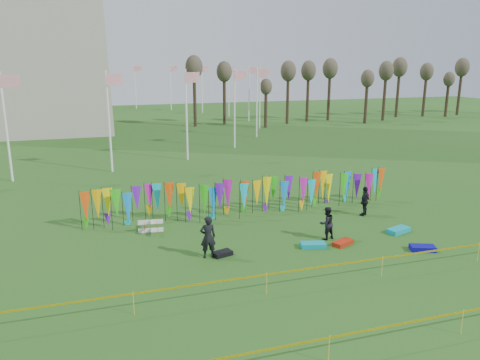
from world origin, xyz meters
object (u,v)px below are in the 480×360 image
object	(u,v)px
person_left	(208,237)
person_right	(365,201)
kite_bag_turquoise	(313,245)
kite_bag_black	(222,253)
box_kite	(151,226)
person_mid	(327,223)
kite_bag_red	(343,243)
kite_bag_blue	(423,248)
kite_bag_teal	(398,230)

from	to	relation	value
person_left	person_right	size ratio (longest dim) A/B	1.14
kite_bag_turquoise	kite_bag_black	size ratio (longest dim) A/B	1.34
box_kite	person_right	world-z (taller)	person_right
person_mid	kite_bag_red	distance (m)	1.27
person_left	kite_bag_turquoise	bearing A→B (deg)	176.81
person_mid	kite_bag_blue	world-z (taller)	person_mid
person_right	kite_bag_blue	bearing A→B (deg)	53.35
person_right	kite_bag_black	xyz separation A→B (m)	(-9.38, -3.08, -0.77)
person_mid	person_left	bearing A→B (deg)	-7.82
box_kite	kite_bag_black	bearing A→B (deg)	-55.16
person_left	kite_bag_teal	xyz separation A→B (m)	(10.25, 0.10, -0.87)
kite_bag_turquoise	kite_bag_black	world-z (taller)	kite_bag_turquoise
person_right	kite_bag_teal	distance (m)	3.08
kite_bag_blue	box_kite	bearing A→B (deg)	152.36
kite_bag_red	kite_bag_teal	distance (m)	3.67
box_kite	person_right	distance (m)	12.19
kite_bag_turquoise	kite_bag_teal	size ratio (longest dim) A/B	0.93
person_mid	kite_bag_teal	size ratio (longest dim) A/B	1.33
kite_bag_turquoise	kite_bag_teal	world-z (taller)	kite_bag_teal
person_mid	kite_bag_teal	xyz separation A→B (m)	(4.05, -0.31, -0.72)
person_mid	kite_bag_red	xyz separation A→B (m)	(0.44, -0.92, -0.74)
kite_bag_turquoise	person_left	bearing A→B (deg)	175.63
person_mid	kite_bag_black	size ratio (longest dim) A/B	1.92
person_left	kite_bag_red	world-z (taller)	person_left
box_kite	person_mid	size ratio (longest dim) A/B	0.43
person_mid	kite_bag_black	distance (m)	5.59
kite_bag_teal	kite_bag_red	bearing A→B (deg)	-170.35
box_kite	kite_bag_turquoise	bearing A→B (deg)	-31.31
box_kite	person_left	xyz separation A→B (m)	(2.10, -3.98, 0.63)
kite_bag_black	kite_bag_red	bearing A→B (deg)	-4.93
box_kite	kite_bag_teal	bearing A→B (deg)	-17.44
person_left	person_mid	size ratio (longest dim) A/B	1.17
kite_bag_turquoise	kite_bag_teal	distance (m)	5.18
person_right	kite_bag_blue	distance (m)	5.42
person_right	kite_bag_turquoise	xyz separation A→B (m)	(-4.96, -3.47, -0.75)
kite_bag_turquoise	kite_bag_black	bearing A→B (deg)	174.92
box_kite	kite_bag_turquoise	xyz separation A→B (m)	(7.19, -4.37, -0.24)
kite_bag_red	kite_bag_teal	xyz separation A→B (m)	(3.61, 0.61, 0.02)
kite_bag_turquoise	kite_bag_blue	bearing A→B (deg)	-21.62
person_mid	kite_bag_red	world-z (taller)	person_mid
person_left	kite_bag_black	size ratio (longest dim) A/B	2.25
box_kite	person_mid	world-z (taller)	person_mid
kite_bag_black	person_mid	bearing A→B (deg)	4.24
box_kite	kite_bag_red	xyz separation A→B (m)	(8.74, -4.50, -0.26)
kite_bag_black	kite_bag_teal	xyz separation A→B (m)	(9.58, 0.10, 0.02)
kite_bag_red	kite_bag_teal	bearing A→B (deg)	9.65
person_left	person_right	distance (m)	10.51
kite_bag_turquoise	kite_bag_black	distance (m)	4.44
person_mid	kite_bag_blue	distance (m)	4.62
kite_bag_blue	kite_bag_red	bearing A→B (deg)	151.28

